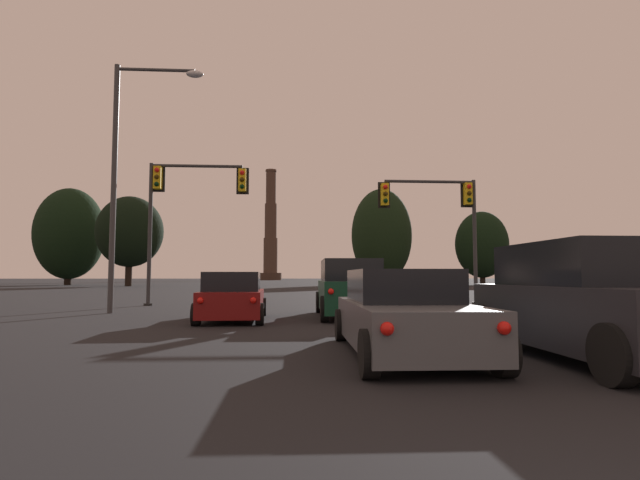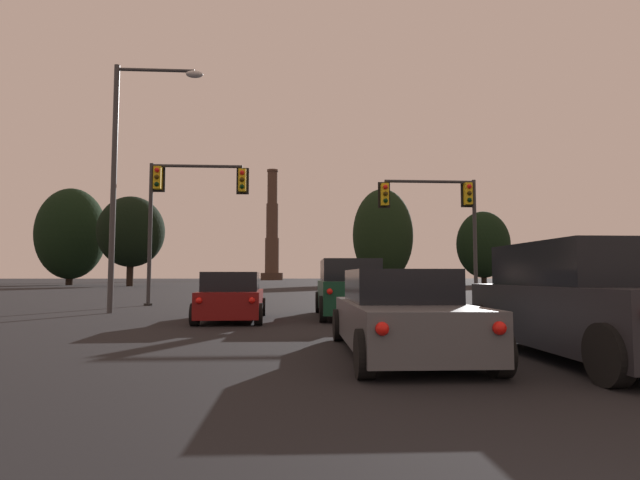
{
  "view_description": "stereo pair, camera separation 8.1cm",
  "coord_description": "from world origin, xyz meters",
  "px_view_note": "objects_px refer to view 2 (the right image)",
  "views": [
    {
      "loc": [
        -1.81,
        -1.21,
        1.31
      ],
      "look_at": [
        -0.27,
        22.22,
        3.02
      ],
      "focal_mm": 28.0,
      "sensor_mm": 36.0,
      "label": 1
    },
    {
      "loc": [
        -1.73,
        -1.21,
        1.31
      ],
      "look_at": [
        -0.27,
        22.22,
        3.02
      ],
      "focal_mm": 28.0,
      "sensor_mm": 36.0,
      "label": 2
    }
  ],
  "objects_px": {
    "suv_center_lane_front": "(349,289)",
    "smokestack": "(272,237)",
    "hatchback_left_lane_front": "(232,298)",
    "suv_right_lane_second": "(585,302)",
    "traffic_light_overhead_right": "(443,209)",
    "sedan_center_lane_second": "(400,315)",
    "street_lamp": "(128,160)",
    "traffic_light_overhead_left": "(182,198)"
  },
  "relations": [
    {
      "from": "suv_right_lane_second",
      "to": "suv_center_lane_front",
      "type": "xyz_separation_m",
      "value": [
        -2.76,
        8.5,
        0.0
      ]
    },
    {
      "from": "suv_center_lane_front",
      "to": "traffic_light_overhead_left",
      "type": "relative_size",
      "value": 0.76
    },
    {
      "from": "hatchback_left_lane_front",
      "to": "street_lamp",
      "type": "bearing_deg",
      "value": 140.82
    },
    {
      "from": "traffic_light_overhead_left",
      "to": "sedan_center_lane_second",
      "type": "bearing_deg",
      "value": -65.13
    },
    {
      "from": "suv_center_lane_front",
      "to": "sedan_center_lane_second",
      "type": "bearing_deg",
      "value": -89.23
    },
    {
      "from": "hatchback_left_lane_front",
      "to": "suv_right_lane_second",
      "type": "relative_size",
      "value": 0.84
    },
    {
      "from": "street_lamp",
      "to": "smokestack",
      "type": "distance_m",
      "value": 155.23
    },
    {
      "from": "hatchback_left_lane_front",
      "to": "traffic_light_overhead_left",
      "type": "distance_m",
      "value": 9.51
    },
    {
      "from": "suv_center_lane_front",
      "to": "street_lamp",
      "type": "distance_m",
      "value": 9.38
    },
    {
      "from": "sedan_center_lane_second",
      "to": "hatchback_left_lane_front",
      "type": "xyz_separation_m",
      "value": [
        -3.56,
        6.71,
        -0.0
      ]
    },
    {
      "from": "suv_center_lane_front",
      "to": "smokestack",
      "type": "relative_size",
      "value": 0.13
    },
    {
      "from": "suv_right_lane_second",
      "to": "traffic_light_overhead_left",
      "type": "xyz_separation_m",
      "value": [
        -9.61,
        15.22,
        4.02
      ]
    },
    {
      "from": "sedan_center_lane_second",
      "to": "suv_right_lane_second",
      "type": "height_order",
      "value": "suv_right_lane_second"
    },
    {
      "from": "hatchback_left_lane_front",
      "to": "traffic_light_overhead_right",
      "type": "relative_size",
      "value": 0.7
    },
    {
      "from": "traffic_light_overhead_left",
      "to": "smokestack",
      "type": "height_order",
      "value": "smokestack"
    },
    {
      "from": "traffic_light_overhead_right",
      "to": "smokestack",
      "type": "relative_size",
      "value": 0.15
    },
    {
      "from": "traffic_light_overhead_left",
      "to": "street_lamp",
      "type": "xyz_separation_m",
      "value": [
        -1.01,
        -4.61,
        0.64
      ]
    },
    {
      "from": "hatchback_left_lane_front",
      "to": "traffic_light_overhead_left",
      "type": "height_order",
      "value": "traffic_light_overhead_left"
    },
    {
      "from": "sedan_center_lane_second",
      "to": "suv_center_lane_front",
      "type": "bearing_deg",
      "value": 90.12
    },
    {
      "from": "traffic_light_overhead_left",
      "to": "smokestack",
      "type": "relative_size",
      "value": 0.17
    },
    {
      "from": "suv_center_lane_front",
      "to": "traffic_light_overhead_left",
      "type": "bearing_deg",
      "value": 137.0
    },
    {
      "from": "traffic_light_overhead_right",
      "to": "suv_right_lane_second",
      "type": "bearing_deg",
      "value": -99.51
    },
    {
      "from": "suv_right_lane_second",
      "to": "smokestack",
      "type": "distance_m",
      "value": 166.5
    },
    {
      "from": "street_lamp",
      "to": "hatchback_left_lane_front",
      "type": "bearing_deg",
      "value": -37.85
    },
    {
      "from": "traffic_light_overhead_right",
      "to": "sedan_center_lane_second",
      "type": "bearing_deg",
      "value": -110.21
    },
    {
      "from": "traffic_light_overhead_right",
      "to": "street_lamp",
      "type": "bearing_deg",
      "value": -160.19
    },
    {
      "from": "suv_right_lane_second",
      "to": "street_lamp",
      "type": "distance_m",
      "value": 15.72
    },
    {
      "from": "street_lamp",
      "to": "smokestack",
      "type": "bearing_deg",
      "value": 89.99
    },
    {
      "from": "suv_right_lane_second",
      "to": "smokestack",
      "type": "relative_size",
      "value": 0.13
    },
    {
      "from": "suv_right_lane_second",
      "to": "smokestack",
      "type": "xyz_separation_m",
      "value": [
        -10.6,
        165.55,
        14.22
      ]
    },
    {
      "from": "sedan_center_lane_second",
      "to": "smokestack",
      "type": "bearing_deg",
      "value": 93.5
    },
    {
      "from": "hatchback_left_lane_front",
      "to": "traffic_light_overhead_left",
      "type": "xyz_separation_m",
      "value": [
        -3.2,
        7.88,
        4.25
      ]
    },
    {
      "from": "sedan_center_lane_second",
      "to": "street_lamp",
      "type": "xyz_separation_m",
      "value": [
        -7.78,
        9.98,
        4.88
      ]
    },
    {
      "from": "traffic_light_overhead_right",
      "to": "traffic_light_overhead_left",
      "type": "bearing_deg",
      "value": -179.33
    },
    {
      "from": "sedan_center_lane_second",
      "to": "hatchback_left_lane_front",
      "type": "distance_m",
      "value": 7.59
    },
    {
      "from": "suv_center_lane_front",
      "to": "smokestack",
      "type": "bearing_deg",
      "value": 94.31
    },
    {
      "from": "suv_right_lane_second",
      "to": "traffic_light_overhead_right",
      "type": "relative_size",
      "value": 0.83
    },
    {
      "from": "street_lamp",
      "to": "traffic_light_overhead_left",
      "type": "bearing_deg",
      "value": 77.61
    },
    {
      "from": "sedan_center_lane_second",
      "to": "street_lamp",
      "type": "height_order",
      "value": "street_lamp"
    },
    {
      "from": "suv_center_lane_front",
      "to": "smokestack",
      "type": "distance_m",
      "value": 157.89
    },
    {
      "from": "suv_right_lane_second",
      "to": "traffic_light_overhead_right",
      "type": "xyz_separation_m",
      "value": [
        2.57,
        15.36,
        3.6
      ]
    },
    {
      "from": "suv_right_lane_second",
      "to": "hatchback_left_lane_front",
      "type": "bearing_deg",
      "value": 130.93
    }
  ]
}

